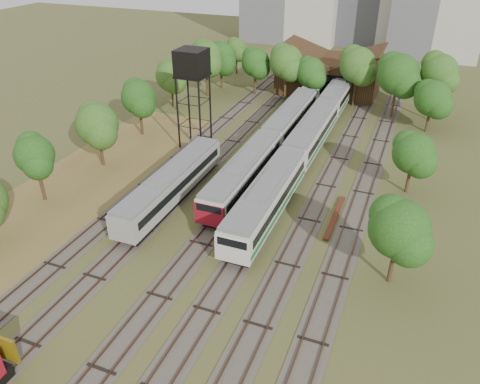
% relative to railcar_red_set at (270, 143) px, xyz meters
% --- Properties ---
extents(ground, '(240.00, 240.00, 0.00)m').
position_rel_railcar_red_set_xyz_m(ground, '(2.00, -29.50, -1.91)').
color(ground, '#475123').
rests_on(ground, ground).
extents(dry_grass_patch, '(14.00, 60.00, 0.04)m').
position_rel_railcar_red_set_xyz_m(dry_grass_patch, '(-16.00, -21.50, -1.89)').
color(dry_grass_patch, brown).
rests_on(dry_grass_patch, ground).
extents(tracks, '(24.60, 80.00, 0.19)m').
position_rel_railcar_red_set_xyz_m(tracks, '(1.33, -4.50, -1.87)').
color(tracks, '#4C473D').
rests_on(tracks, ground).
extents(railcar_red_set, '(2.93, 34.57, 3.62)m').
position_rel_railcar_red_set_xyz_m(railcar_red_set, '(0.00, 0.00, 0.00)').
color(railcar_red_set, black).
rests_on(railcar_red_set, ground).
extents(railcar_green_set, '(3.07, 52.08, 3.80)m').
position_rel_railcar_red_set_xyz_m(railcar_green_set, '(4.00, 4.56, 0.10)').
color(railcar_green_set, black).
rests_on(railcar_green_set, ground).
extents(railcar_rear, '(2.74, 16.08, 3.39)m').
position_rel_railcar_red_set_xyz_m(railcar_rear, '(0.00, 27.25, -0.12)').
color(railcar_rear, black).
rests_on(railcar_rear, ground).
extents(old_grey_coach, '(2.77, 18.00, 3.41)m').
position_rel_railcar_red_set_xyz_m(old_grey_coach, '(-6.00, -13.28, -0.05)').
color(old_grey_coach, black).
rests_on(old_grey_coach, ground).
extents(water_tower, '(3.51, 3.51, 12.12)m').
position_rel_railcar_red_set_xyz_m(water_tower, '(-9.97, 0.04, 8.31)').
color(water_tower, black).
rests_on(water_tower, ground).
extents(rail_pile_far, '(0.50, 8.00, 0.26)m').
position_rel_railcar_red_set_xyz_m(rail_pile_far, '(10.20, -10.52, -1.78)').
color(rail_pile_far, '#5B291A').
rests_on(rail_pile_far, ground).
extents(maintenance_shed, '(16.45, 11.55, 7.58)m').
position_rel_railcar_red_set_xyz_m(maintenance_shed, '(1.00, 28.47, 1.00)').
color(maintenance_shed, '#352013').
rests_on(maintenance_shed, ground).
extents(tree_band_left, '(8.40, 75.79, 8.52)m').
position_rel_railcar_red_set_xyz_m(tree_band_left, '(-17.89, -5.11, 3.12)').
color(tree_band_left, '#382616').
rests_on(tree_band_left, ground).
extents(tree_band_far, '(39.66, 9.28, 9.45)m').
position_rel_railcar_red_set_xyz_m(tree_band_far, '(1.47, 20.65, 4.19)').
color(tree_band_far, '#382616').
rests_on(tree_band_far, ground).
extents(tree_band_right, '(5.87, 38.36, 7.31)m').
position_rel_railcar_red_set_xyz_m(tree_band_right, '(16.56, -0.94, 2.81)').
color(tree_band_right, '#382616').
rests_on(tree_band_right, ground).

